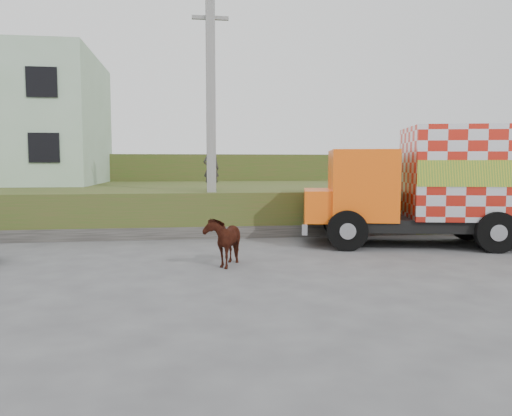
{
  "coord_description": "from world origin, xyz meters",
  "views": [
    {
      "loc": [
        -1.81,
        -12.19,
        2.43
      ],
      "look_at": [
        -0.04,
        0.58,
        1.3
      ],
      "focal_mm": 35.0,
      "sensor_mm": 36.0,
      "label": 1
    }
  ],
  "objects": [
    {
      "name": "ground",
      "position": [
        0.0,
        0.0,
        0.0
      ],
      "size": [
        120.0,
        120.0,
        0.0
      ],
      "primitive_type": "plane",
      "color": "#474749",
      "rests_on": "ground"
    },
    {
      "name": "pedestrian",
      "position": [
        -0.94,
        6.04,
        2.27
      ],
      "size": [
        0.58,
        0.4,
        1.55
      ],
      "primitive_type": "imported",
      "rotation": [
        0.0,
        0.0,
        3.09
      ],
      "color": "#302E2A",
      "rests_on": "embankment"
    },
    {
      "name": "cow",
      "position": [
        -0.95,
        -0.29,
        0.6
      ],
      "size": [
        1.1,
        1.57,
        1.21
      ],
      "primitive_type": "imported",
      "rotation": [
        0.0,
        0.0,
        -0.35
      ],
      "color": "#33170C",
      "rests_on": "ground"
    },
    {
      "name": "utility_pole",
      "position": [
        -1.0,
        4.6,
        4.08
      ],
      "size": [
        1.2,
        0.3,
        8.0
      ],
      "color": "gray",
      "rests_on": "ground"
    },
    {
      "name": "cargo_truck",
      "position": [
        6.03,
        1.73,
        1.82
      ],
      "size": [
        8.28,
        4.2,
        3.53
      ],
      "rotation": [
        0.0,
        0.0,
        -0.22
      ],
      "color": "black",
      "rests_on": "ground"
    },
    {
      "name": "embankment_far",
      "position": [
        0.0,
        22.0,
        1.5
      ],
      "size": [
        40.0,
        12.0,
        3.0
      ],
      "primitive_type": "cube",
      "color": "#38551C",
      "rests_on": "ground"
    },
    {
      "name": "retaining_strip",
      "position": [
        -2.0,
        4.2,
        0.2
      ],
      "size": [
        16.0,
        0.5,
        0.4
      ],
      "primitive_type": "cube",
      "color": "#595651",
      "rests_on": "ground"
    },
    {
      "name": "embankment",
      "position": [
        0.0,
        10.0,
        0.75
      ],
      "size": [
        40.0,
        12.0,
        1.5
      ],
      "primitive_type": "cube",
      "color": "#38551C",
      "rests_on": "ground"
    }
  ]
}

